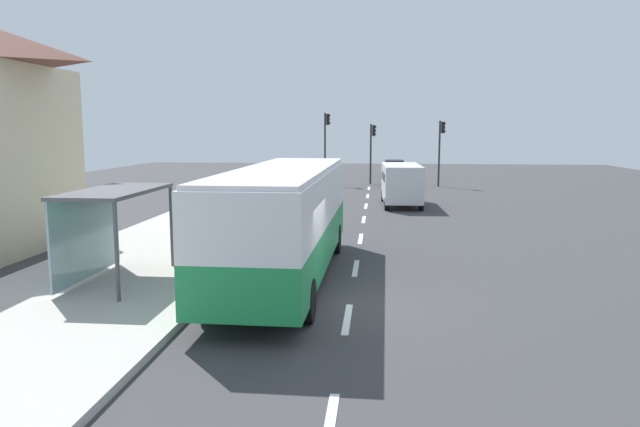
{
  "coord_description": "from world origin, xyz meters",
  "views": [
    {
      "loc": [
        0.9,
        -14.07,
        4.29
      ],
      "look_at": [
        -1.0,
        5.4,
        1.5
      ],
      "focal_mm": 33.48,
      "sensor_mm": 36.0,
      "label": 1
    }
  ],
  "objects": [
    {
      "name": "lane_stripe_seg_4",
      "position": [
        0.25,
        14.0,
        0.01
      ],
      "size": [
        0.16,
        2.2,
        0.01
      ],
      "primitive_type": "cube",
      "color": "silver",
      "rests_on": "ground"
    },
    {
      "name": "lane_stripe_seg_7",
      "position": [
        0.25,
        29.0,
        0.01
      ],
      "size": [
        0.16,
        2.2,
        0.01
      ],
      "primitive_type": "cube",
      "color": "silver",
      "rests_on": "ground"
    },
    {
      "name": "lane_stripe_seg_0",
      "position": [
        0.25,
        -6.0,
        0.01
      ],
      "size": [
        0.16,
        2.2,
        0.01
      ],
      "primitive_type": "cube",
      "color": "silver",
      "rests_on": "ground"
    },
    {
      "name": "lane_stripe_seg_5",
      "position": [
        0.25,
        19.0,
        0.01
      ],
      "size": [
        0.16,
        2.2,
        0.01
      ],
      "primitive_type": "cube",
      "color": "silver",
      "rests_on": "ground"
    },
    {
      "name": "recycling_bin_red",
      "position": [
        -4.2,
        3.3,
        0.66
      ],
      "size": [
        0.52,
        0.52,
        0.95
      ],
      "primitive_type": "cylinder",
      "color": "red",
      "rests_on": "sidewalk_platform"
    },
    {
      "name": "ground_plane",
      "position": [
        0.0,
        14.0,
        -0.02
      ],
      "size": [
        56.0,
        92.0,
        0.04
      ],
      "primitive_type": "cube",
      "color": "#38383A"
    },
    {
      "name": "lane_stripe_seg_1",
      "position": [
        0.25,
        -1.0,
        0.01
      ],
      "size": [
        0.16,
        2.2,
        0.01
      ],
      "primitive_type": "cube",
      "color": "silver",
      "rests_on": "ground"
    },
    {
      "name": "sedan_far",
      "position": [
        2.3,
        39.83,
        0.79
      ],
      "size": [
        1.91,
        4.43,
        1.52
      ],
      "color": "navy",
      "rests_on": "ground"
    },
    {
      "name": "bus_shelter",
      "position": [
        -6.41,
        1.16,
        2.1
      ],
      "size": [
        1.8,
        4.0,
        2.5
      ],
      "color": "#4C4C51",
      "rests_on": "sidewalk_platform"
    },
    {
      "name": "sedan_near",
      "position": [
        2.3,
        30.83,
        0.79
      ],
      "size": [
        1.95,
        4.46,
        1.52
      ],
      "color": "black",
      "rests_on": "ground"
    },
    {
      "name": "traffic_light_near_side",
      "position": [
        5.5,
        31.02,
        3.25
      ],
      "size": [
        0.49,
        0.28,
        4.87
      ],
      "color": "#2D2D2D",
      "rests_on": "ground"
    },
    {
      "name": "traffic_light_median",
      "position": [
        0.4,
        32.62,
        3.1
      ],
      "size": [
        0.49,
        0.28,
        4.64
      ],
      "color": "#2D2D2D",
      "rests_on": "ground"
    },
    {
      "name": "recycling_bin_yellow",
      "position": [
        -4.2,
        2.6,
        0.66
      ],
      "size": [
        0.52,
        0.52,
        0.95
      ],
      "primitive_type": "cylinder",
      "color": "yellow",
      "rests_on": "sidewalk_platform"
    },
    {
      "name": "lane_stripe_seg_3",
      "position": [
        0.25,
        9.0,
        0.01
      ],
      "size": [
        0.16,
        2.2,
        0.01
      ],
      "primitive_type": "cube",
      "color": "silver",
      "rests_on": "ground"
    },
    {
      "name": "traffic_light_far_side",
      "position": [
        -3.11,
        31.82,
        3.62
      ],
      "size": [
        0.49,
        0.28,
        5.48
      ],
      "color": "#2D2D2D",
      "rests_on": "ground"
    },
    {
      "name": "white_van",
      "position": [
        2.2,
        19.41,
        1.34
      ],
      "size": [
        2.19,
        5.27,
        2.3
      ],
      "color": "silver",
      "rests_on": "ground"
    },
    {
      "name": "lane_stripe_seg_6",
      "position": [
        0.25,
        24.0,
        0.01
      ],
      "size": [
        0.16,
        2.2,
        0.01
      ],
      "primitive_type": "cube",
      "color": "silver",
      "rests_on": "ground"
    },
    {
      "name": "lane_stripe_seg_2",
      "position": [
        0.25,
        4.0,
        0.01
      ],
      "size": [
        0.16,
        2.2,
        0.01
      ],
      "primitive_type": "cube",
      "color": "silver",
      "rests_on": "ground"
    },
    {
      "name": "bus",
      "position": [
        -1.71,
        2.42,
        1.84
      ],
      "size": [
        2.65,
        11.04,
        3.21
      ],
      "color": "#1E8C47",
      "rests_on": "ground"
    },
    {
      "name": "sidewalk_platform",
      "position": [
        -6.4,
        2.0,
        0.09
      ],
      "size": [
        6.2,
        30.0,
        0.18
      ],
      "primitive_type": "cube",
      "color": "#ADAAA3",
      "rests_on": "ground"
    }
  ]
}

